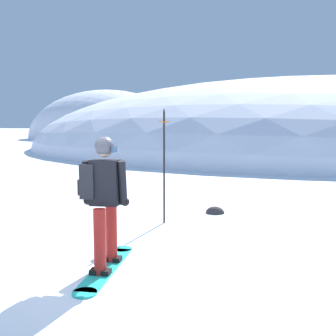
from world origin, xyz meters
The scene contains 6 objects.
ground_plane centered at (0.00, 0.00, 0.00)m, with size 300.00×300.00×0.00m, color white.
ridge_peak_main centered at (2.37, 29.65, 0.00)m, with size 42.18×37.96×10.61m.
ridge_peak_far centered at (-21.53, 43.64, 0.00)m, with size 20.70×18.63×12.71m.
snowboarder_main centered at (0.20, 0.30, 0.92)m, with size 0.64×1.82×1.71m.
piste_marker_near centered at (0.17, 2.84, 1.23)m, with size 0.20×0.20×2.17m.
rock_dark centered at (0.92, 3.97, 0.00)m, with size 0.40×0.34×0.28m.
Camera 1 is at (2.53, -4.18, 1.87)m, focal length 42.53 mm.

